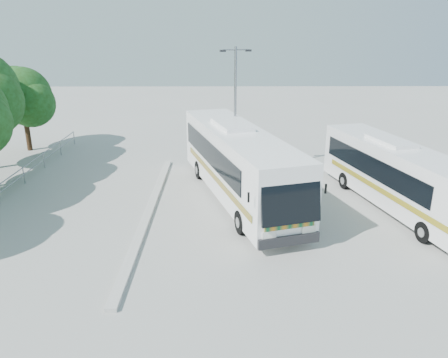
{
  "coord_description": "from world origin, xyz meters",
  "views": [
    {
      "loc": [
        1.13,
        -17.48,
        8.38
      ],
      "look_at": [
        1.3,
        1.36,
        1.86
      ],
      "focal_mm": 35.0,
      "sensor_mm": 36.0,
      "label": 1
    }
  ],
  "objects_px": {
    "lamppost": "(235,107)",
    "coach_adjacent": "(398,175)",
    "coach_main": "(238,162)",
    "tree_far_e": "(23,96)"
  },
  "relations": [
    {
      "from": "lamppost",
      "to": "coach_adjacent",
      "type": "bearing_deg",
      "value": -50.93
    },
    {
      "from": "coach_main",
      "to": "coach_adjacent",
      "type": "height_order",
      "value": "coach_main"
    },
    {
      "from": "coach_adjacent",
      "to": "coach_main",
      "type": "bearing_deg",
      "value": 155.92
    },
    {
      "from": "tree_far_e",
      "to": "coach_adjacent",
      "type": "bearing_deg",
      "value": -26.22
    },
    {
      "from": "coach_main",
      "to": "coach_adjacent",
      "type": "bearing_deg",
      "value": -26.95
    },
    {
      "from": "coach_adjacent",
      "to": "tree_far_e",
      "type": "bearing_deg",
      "value": 140.45
    },
    {
      "from": "lamppost",
      "to": "tree_far_e",
      "type": "bearing_deg",
      "value": 141.98
    },
    {
      "from": "coach_main",
      "to": "lamppost",
      "type": "bearing_deg",
      "value": 74.3
    },
    {
      "from": "coach_main",
      "to": "coach_adjacent",
      "type": "xyz_separation_m",
      "value": [
        7.66,
        -1.46,
        -0.26
      ]
    },
    {
      "from": "coach_adjacent",
      "to": "lamppost",
      "type": "height_order",
      "value": "lamppost"
    }
  ]
}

